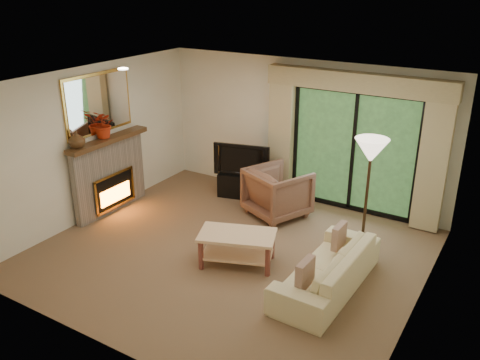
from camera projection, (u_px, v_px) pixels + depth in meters
The scene contains 22 objects.
floor at pixel (230, 253), 7.77m from camera, with size 5.50×5.50×0.00m, color brown.
ceiling at pixel (228, 83), 6.79m from camera, with size 5.50×5.50×0.00m, color silver.
wall_back at pixel (303, 131), 9.25m from camera, with size 5.00×5.00×0.00m, color white.
wall_front at pixel (101, 248), 5.30m from camera, with size 5.00×5.00×0.00m, color white.
wall_left at pixel (92, 143), 8.60m from camera, with size 5.00×5.00×0.00m, color white.
wall_right at pixel (427, 218), 5.95m from camera, with size 5.00×5.00×0.00m, color white.
fireplace at pixel (110, 174), 8.93m from camera, with size 0.24×1.70×1.37m, color gray, non-canonical shape.
mirror at pixel (99, 103), 8.50m from camera, with size 0.07×1.45×1.02m, color gold, non-canonical shape.
sliding_door at pixel (353, 151), 8.81m from camera, with size 2.26×0.10×2.16m, color black, non-canonical shape.
curtain_left at pixel (281, 136), 9.33m from camera, with size 0.45×0.18×2.35m, color tan.
curtain_right at pixel (433, 162), 8.03m from camera, with size 0.45×0.18×2.35m, color tan.
cornice at pixel (358, 82), 8.28m from camera, with size 3.20×0.24×0.32m, color tan.
media_console at pixel (243, 185), 9.67m from camera, with size 0.91×0.41×0.45m, color black.
tv at pixel (243, 159), 9.47m from camera, with size 1.07×0.14×0.62m, color black.
armchair at pixel (278, 192), 8.83m from camera, with size 0.93×0.96×0.87m, color brown.
sofa at pixel (327, 268), 6.81m from camera, with size 2.02×0.79×0.59m, color beige.
pillow_near at pixel (305, 274), 6.30m from camera, with size 0.10×0.38×0.38m, color brown.
pillow_far at pixel (339, 236), 7.23m from camera, with size 0.09×0.35×0.35m, color brown.
coffee_table at pixel (237, 249), 7.39m from camera, with size 1.10×0.60×0.49m, color #F5BD8B, non-canonical shape.
floor_lamp at pixel (366, 198), 7.45m from camera, with size 0.49×0.49×1.82m, color #FBE6C9, non-canonical shape.
vase at pixel (77, 139), 8.11m from camera, with size 0.27×0.27×0.28m, color #482E18.
branches at pixel (104, 124), 8.55m from camera, with size 0.43×0.37×0.48m, color #B82C10.
Camera 1 is at (3.65, -5.71, 3.96)m, focal length 38.00 mm.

